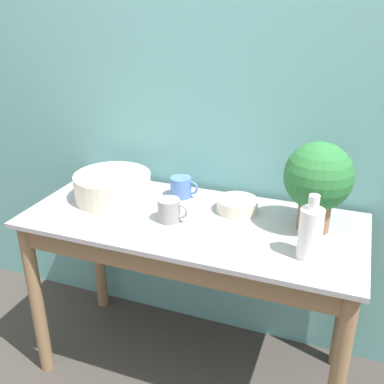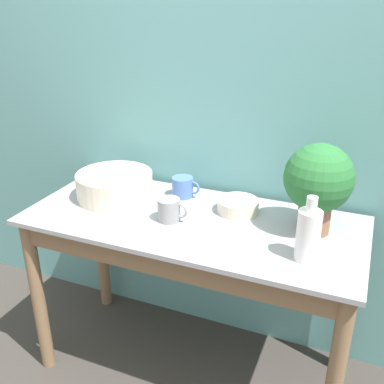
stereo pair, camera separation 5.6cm
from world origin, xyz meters
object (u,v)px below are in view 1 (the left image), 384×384
Objects in this scene: bowl_wash_large at (113,186)px; bottle_tall at (310,232)px; mug_grey at (169,210)px; potted_plant at (318,180)px; mug_blue at (181,187)px; bowl_small_cream at (237,205)px.

bowl_wash_large is 1.43× the size of bottle_tall.
bowl_wash_large is at bearing 161.13° from mug_grey.
potted_plant is 0.63m from mug_blue.
mug_grey is at bearing -79.59° from mug_blue.
bottle_tall is (0.89, -0.19, 0.04)m from bowl_wash_large.
bowl_small_cream is (0.56, 0.07, -0.03)m from bowl_wash_large.
potted_plant is 0.89m from bowl_wash_large.
mug_blue is 0.28m from bowl_small_cream.
bottle_tall is 0.43m from bowl_small_cream.
bowl_wash_large is 0.91m from bottle_tall.
bowl_wash_large is 0.31m from mug_blue.
mug_blue is (-0.04, 0.24, -0.00)m from mug_grey.
bowl_wash_large is 2.66× the size of mug_grey.
bowl_small_cream is at bearing 171.43° from potted_plant.
bowl_wash_large is 1.96× the size of bowl_small_cream.
mug_blue is at bearing 152.06° from bottle_tall.
mug_grey is 0.24m from mug_blue.
bottle_tall reaches higher than mug_grey.
mug_grey is (-0.56, 0.08, -0.05)m from bottle_tall.
mug_blue reaches higher than bowl_small_cream.
bowl_small_cream is (0.23, 0.18, -0.02)m from mug_grey.
potted_plant reaches higher than mug_grey.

